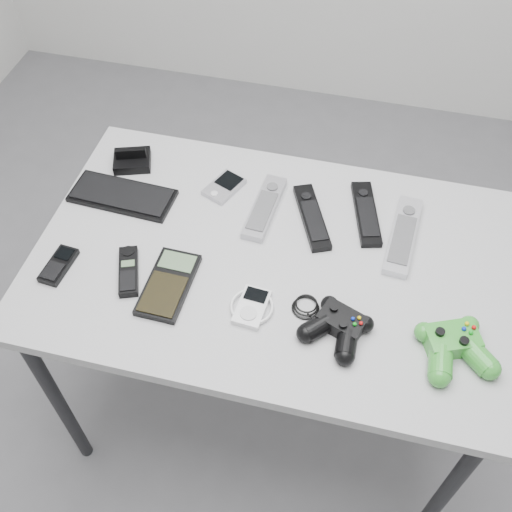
% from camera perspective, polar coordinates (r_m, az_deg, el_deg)
% --- Properties ---
extents(floor, '(3.50, 3.50, 0.00)m').
position_cam_1_polar(floor, '(2.03, 1.00, -14.70)').
color(floor, slate).
rests_on(floor, ground).
extents(desk, '(1.12, 0.72, 0.75)m').
position_cam_1_polar(desk, '(1.46, 1.44, -1.74)').
color(desk, '#A4A4A7').
rests_on(desk, floor).
extents(pda_keyboard, '(0.27, 0.13, 0.02)m').
position_cam_1_polar(pda_keyboard, '(1.57, -12.61, 5.66)').
color(pda_keyboard, black).
rests_on(pda_keyboard, desk).
extents(dock_bracket, '(0.12, 0.11, 0.05)m').
position_cam_1_polar(dock_bracket, '(1.65, -11.77, 9.23)').
color(dock_bracket, black).
rests_on(dock_bracket, desk).
extents(pda, '(0.10, 0.12, 0.02)m').
position_cam_1_polar(pda, '(1.56, -3.06, 6.63)').
color(pda, '#A5A3AA').
rests_on(pda, desk).
extents(remote_silver_a, '(0.07, 0.22, 0.02)m').
position_cam_1_polar(remote_silver_a, '(1.50, 0.83, 4.69)').
color(remote_silver_a, '#A5A3AA').
rests_on(remote_silver_a, desk).
extents(remote_black_a, '(0.13, 0.21, 0.02)m').
position_cam_1_polar(remote_black_a, '(1.49, 5.34, 3.76)').
color(remote_black_a, black).
rests_on(remote_black_a, desk).
extents(remote_black_b, '(0.10, 0.22, 0.02)m').
position_cam_1_polar(remote_black_b, '(1.52, 10.45, 4.04)').
color(remote_black_b, black).
rests_on(remote_black_b, desk).
extents(remote_silver_b, '(0.08, 0.25, 0.03)m').
position_cam_1_polar(remote_silver_b, '(1.48, 13.84, 1.96)').
color(remote_silver_b, silver).
rests_on(remote_silver_b, desk).
extents(mobile_phone, '(0.06, 0.11, 0.02)m').
position_cam_1_polar(mobile_phone, '(1.46, -18.29, -0.82)').
color(mobile_phone, black).
rests_on(mobile_phone, desk).
extents(cordless_handset, '(0.09, 0.14, 0.02)m').
position_cam_1_polar(cordless_handset, '(1.40, -12.05, -1.42)').
color(cordless_handset, black).
rests_on(cordless_handset, desk).
extents(calculator, '(0.10, 0.19, 0.02)m').
position_cam_1_polar(calculator, '(1.37, -8.33, -2.67)').
color(calculator, black).
rests_on(calculator, desk).
extents(mp3_player, '(0.10, 0.11, 0.02)m').
position_cam_1_polar(mp3_player, '(1.32, -0.40, -4.84)').
color(mp3_player, silver).
rests_on(mp3_player, desk).
extents(controller_black, '(0.27, 0.22, 0.05)m').
position_cam_1_polar(controller_black, '(1.29, 7.84, -6.57)').
color(controller_black, black).
rests_on(controller_black, desk).
extents(controller_green, '(0.20, 0.21, 0.05)m').
position_cam_1_polar(controller_green, '(1.31, 18.39, -8.08)').
color(controller_green, '#267C22').
rests_on(controller_green, desk).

